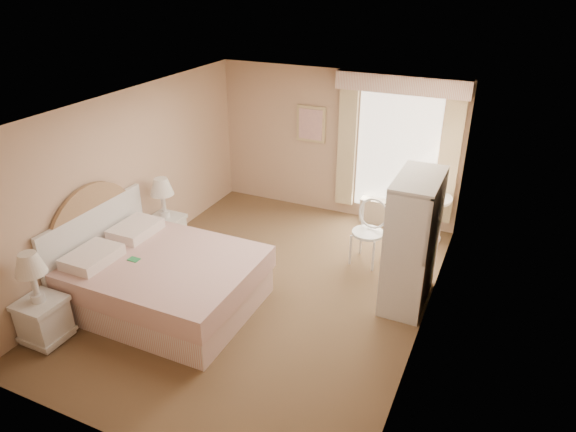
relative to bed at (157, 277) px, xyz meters
The scene contains 9 objects.
room 1.63m from the bed, 36.41° to the left, with size 4.21×5.51×2.51m.
window 4.20m from the bed, 58.11° to the left, with size 2.05×0.22×2.51m.
framed_art 3.78m from the bed, 79.40° to the left, with size 0.52×0.04×0.62m.
bed is the anchor object (origin of this frame).
nightstand_near 1.38m from the bed, 122.00° to the right, with size 0.48×0.48×1.16m.
nightstand_far 1.38m from the bed, 121.80° to the left, with size 0.48×0.48×1.17m.
round_table 4.27m from the bed, 48.89° to the left, with size 0.70×0.70×0.74m.
cafe_chair 3.07m from the bed, 44.91° to the left, with size 0.52×0.52×0.97m.
armoire 3.26m from the bed, 25.74° to the left, with size 0.52×1.05×1.74m.
Camera 1 is at (2.72, -5.17, 3.99)m, focal length 32.00 mm.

